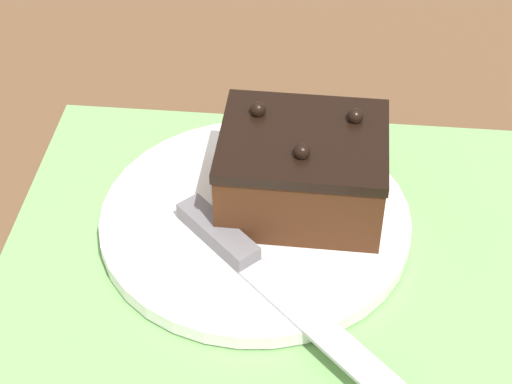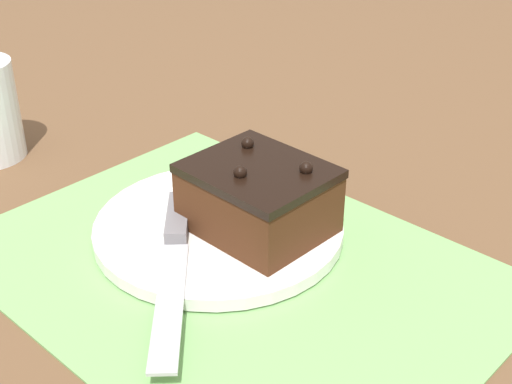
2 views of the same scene
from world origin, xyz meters
name	(u,v)px [view 1 (image 1 of 2)]	position (x,y,z in m)	size (l,w,h in m)	color
ground_plane	(310,261)	(0.00, 0.00, 0.00)	(3.00, 3.00, 0.00)	brown
placemat_woven	(310,259)	(0.00, 0.00, 0.00)	(0.46, 0.34, 0.00)	#7AB266
cake_plate	(252,220)	(-0.05, 0.03, 0.01)	(0.23, 0.23, 0.01)	white
chocolate_cake	(299,169)	(-0.01, 0.05, 0.05)	(0.12, 0.10, 0.07)	#472614
serving_knife	(249,264)	(-0.04, -0.03, 0.02)	(0.18, 0.18, 0.01)	slate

